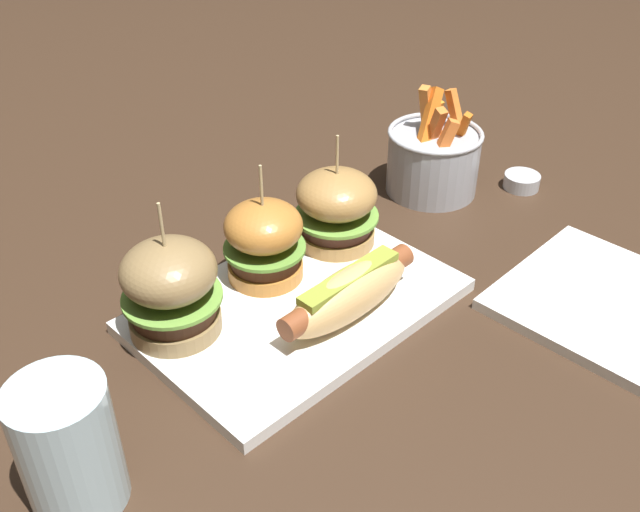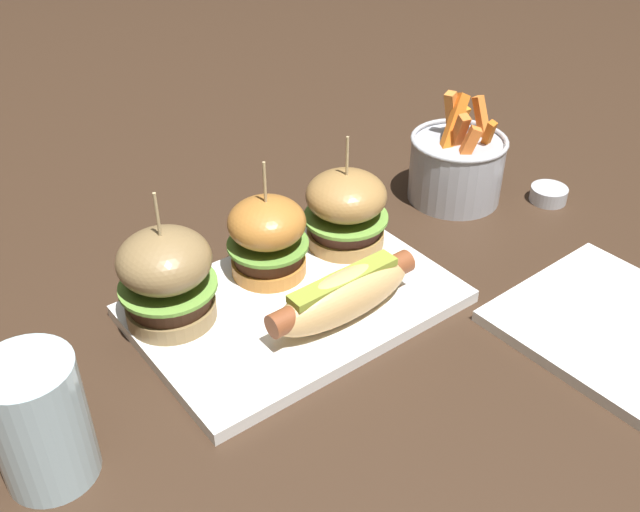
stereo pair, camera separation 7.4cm
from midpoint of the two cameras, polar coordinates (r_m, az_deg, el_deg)
name	(u,v)px [view 1 (the left image)]	position (r m, az deg, el deg)	size (l,w,h in m)	color
ground_plane	(298,311)	(0.76, -4.55, -4.43)	(3.00, 3.00, 0.00)	#382619
platter_main	(298,306)	(0.75, -4.58, -4.02)	(0.32, 0.21, 0.01)	white
hot_dog	(349,292)	(0.71, -0.67, -3.00)	(0.17, 0.05, 0.05)	tan
slider_left	(171,288)	(0.70, -14.65, -2.55)	(0.10, 0.10, 0.14)	olive
slider_center	(264,240)	(0.76, -7.21, 1.13)	(0.09, 0.09, 0.13)	#B77430
slider_right	(336,207)	(0.81, -1.31, 3.77)	(0.10, 0.10, 0.13)	#A57A42
fries_bucket	(433,159)	(0.95, 6.69, 7.56)	(0.12, 0.12, 0.14)	#A8AAB2
sauce_ramekin	(522,181)	(0.99, 13.56, 5.71)	(0.05, 0.05, 0.02)	#B7BABF
side_plate	(607,303)	(0.80, 19.23, -3.61)	(0.20, 0.20, 0.01)	white
water_glass	(68,447)	(0.59, -22.72, -13.87)	(0.07, 0.07, 0.11)	silver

